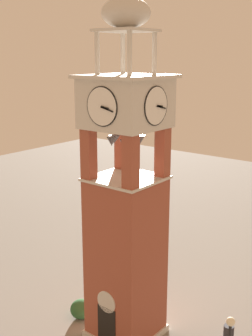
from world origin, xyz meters
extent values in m
plane|color=gray|center=(0.00, 0.00, 0.00)|extent=(80.00, 80.00, 0.00)
cube|color=#9E4C38|center=(0.00, 0.00, 4.14)|extent=(2.99, 2.99, 8.27)
cube|color=beige|center=(0.00, 0.00, 0.17)|extent=(3.19, 3.19, 0.35)
cube|color=black|center=(0.00, -1.51, 1.15)|extent=(1.10, 0.04, 2.20)
cylinder|color=beige|center=(0.00, -1.51, 2.55)|extent=(1.10, 0.04, 1.10)
cube|color=#9E4C38|center=(-1.21, -1.21, 9.50)|extent=(0.56, 0.56, 2.45)
cube|color=#9E4C38|center=(1.21, -1.21, 9.50)|extent=(0.56, 0.56, 2.45)
cube|color=#9E4C38|center=(-1.21, 1.21, 9.50)|extent=(0.56, 0.56, 2.45)
cube|color=#9E4C38|center=(1.21, 1.21, 9.50)|extent=(0.56, 0.56, 2.45)
cube|color=beige|center=(0.00, 0.00, 8.33)|extent=(3.15, 3.15, 0.12)
cone|color=#4C4C51|center=(0.67, 0.04, 10.11)|extent=(0.44, 0.44, 0.48)
cone|color=#4C4C51|center=(0.36, 0.57, 10.11)|extent=(0.54, 0.54, 0.44)
cone|color=#4C4C51|center=(-0.40, 0.54, 10.11)|extent=(0.54, 0.54, 0.35)
cone|color=#4C4C51|center=(-0.67, -0.05, 10.11)|extent=(0.56, 0.56, 0.38)
cone|color=#4C4C51|center=(-0.42, -0.53, 10.11)|extent=(0.44, 0.44, 0.39)
cone|color=#4C4C51|center=(0.34, -0.58, 10.11)|extent=(0.38, 0.38, 0.36)
cube|color=beige|center=(0.00, 0.00, 11.82)|extent=(3.23, 3.23, 2.21)
cylinder|color=white|center=(0.00, -1.63, 11.82)|extent=(1.68, 0.05, 1.68)
torus|color=black|center=(0.00, -1.63, 11.82)|extent=(1.70, 0.06, 1.70)
cube|color=black|center=(0.21, -1.69, 11.79)|extent=(0.43, 0.03, 0.15)
cube|color=black|center=(0.33, -1.69, 11.74)|extent=(0.67, 0.03, 0.22)
cylinder|color=white|center=(0.00, 1.63, 11.82)|extent=(1.68, 0.05, 1.68)
torus|color=black|center=(0.00, 1.63, 11.82)|extent=(1.70, 0.06, 1.70)
cube|color=black|center=(0.21, 1.69, 11.79)|extent=(0.43, 0.03, 0.15)
cube|color=black|center=(0.33, 1.69, 11.74)|extent=(0.67, 0.03, 0.22)
cylinder|color=white|center=(-1.63, 0.00, 11.82)|extent=(0.05, 1.68, 1.68)
torus|color=black|center=(-1.63, 0.00, 11.82)|extent=(0.06, 1.70, 1.70)
cube|color=black|center=(-1.69, 0.21, 11.79)|extent=(0.03, 0.43, 0.15)
cube|color=black|center=(-1.69, 0.33, 11.74)|extent=(0.03, 0.67, 0.22)
cylinder|color=white|center=(1.63, 0.00, 11.82)|extent=(0.05, 1.68, 1.68)
torus|color=black|center=(1.63, 0.00, 11.82)|extent=(0.06, 1.70, 1.70)
cube|color=black|center=(1.69, 0.21, 11.79)|extent=(0.03, 0.43, 0.15)
cube|color=black|center=(1.69, 0.33, 11.74)|extent=(0.03, 0.67, 0.22)
cube|color=beige|center=(0.00, 0.00, 13.01)|extent=(3.59, 3.59, 0.16)
cylinder|color=beige|center=(-0.89, -0.89, 13.99)|extent=(0.22, 0.22, 1.80)
cylinder|color=beige|center=(0.89, -0.89, 13.99)|extent=(0.22, 0.22, 1.80)
cylinder|color=beige|center=(-0.89, 0.89, 13.99)|extent=(0.22, 0.22, 1.80)
cylinder|color=beige|center=(0.89, 0.89, 13.99)|extent=(0.22, 0.22, 1.80)
cube|color=beige|center=(0.00, 0.00, 14.95)|extent=(2.22, 2.22, 0.12)
ellipsoid|color=beige|center=(0.00, 0.00, 15.66)|extent=(2.14, 2.14, 1.30)
sphere|color=#F9EFCC|center=(6.11, -1.14, 3.87)|extent=(0.36, 0.36, 0.36)
cylinder|color=#2D2D33|center=(4.36, 2.82, 0.40)|extent=(0.52, 0.52, 0.80)
ellipsoid|color=#28562D|center=(-2.80, -0.42, 0.52)|extent=(1.16, 1.16, 1.05)
camera|label=1|loc=(12.11, -15.26, 13.86)|focal=46.26mm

